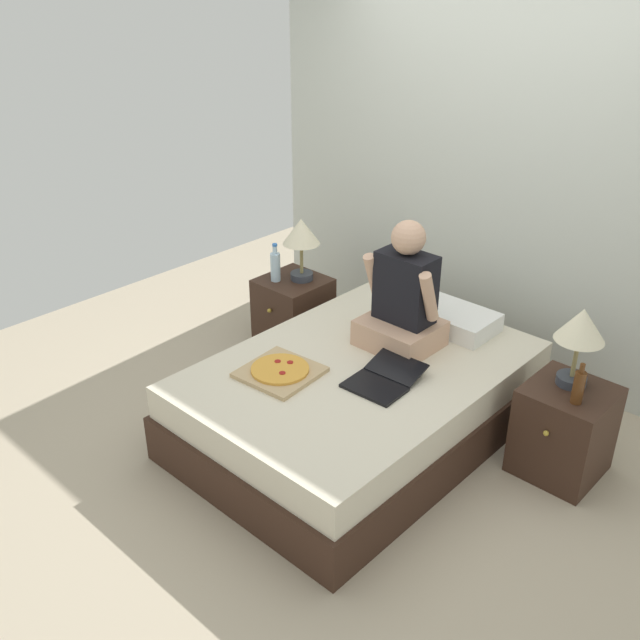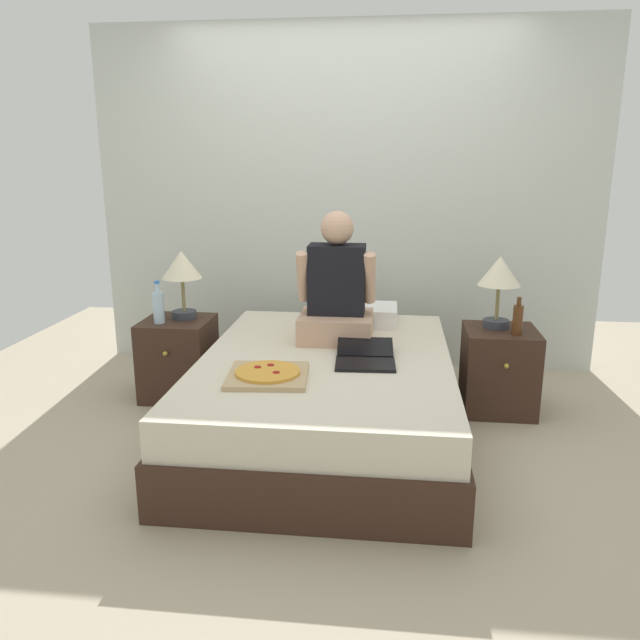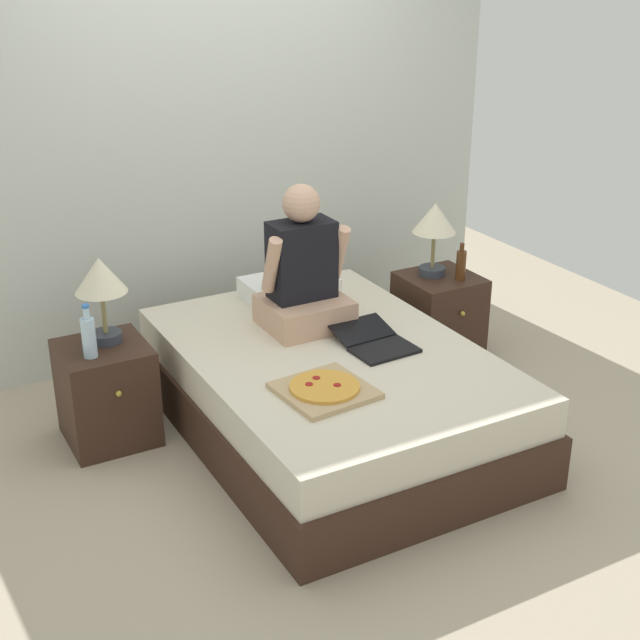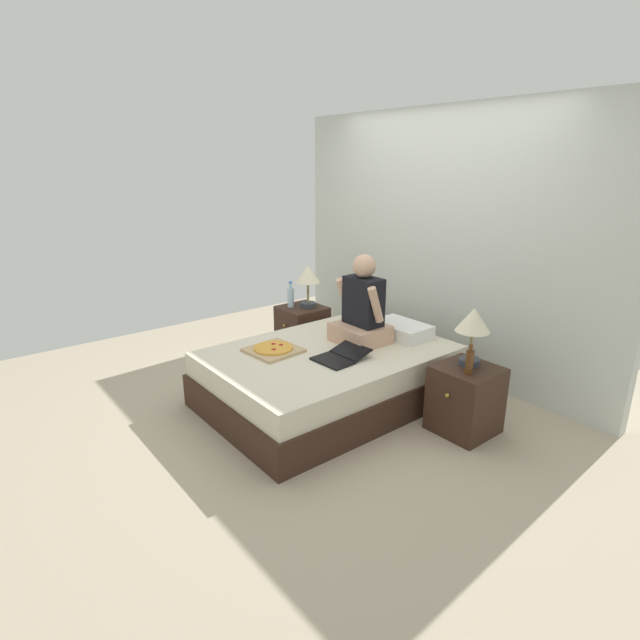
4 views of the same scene
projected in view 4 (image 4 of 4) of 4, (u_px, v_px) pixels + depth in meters
name	position (u px, v px, depth m)	size (l,w,h in m)	color
ground_plane	(329.00, 400.00, 4.39)	(5.73, 5.73, 0.00)	tan
wall_back	(439.00, 243.00, 4.83)	(3.73, 0.12, 2.50)	silver
bed	(329.00, 376.00, 4.32)	(1.43, 2.04, 0.48)	#382319
nightstand_left	(302.00, 330.00, 5.38)	(0.44, 0.47, 0.53)	#382319
lamp_on_left_nightstand	(308.00, 277.00, 5.20)	(0.26, 0.26, 0.45)	#333842
water_bottle	(291.00, 297.00, 5.27)	(0.07, 0.07, 0.28)	silver
nightstand_right	(465.00, 399.00, 3.83)	(0.44, 0.47, 0.53)	#382319
lamp_on_right_nightstand	(473.00, 324.00, 3.70)	(0.26, 0.26, 0.45)	#333842
beer_bottle	(469.00, 362.00, 3.61)	(0.06, 0.06, 0.23)	#512D14
pillow	(401.00, 329.00, 4.56)	(0.52, 0.34, 0.12)	white
person_seated	(362.00, 311.00, 4.35)	(0.47, 0.40, 0.78)	tan
laptop	(339.00, 357.00, 4.02)	(0.34, 0.43, 0.07)	black
pizza_box	(273.00, 349.00, 4.19)	(0.43, 0.43, 0.05)	tan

